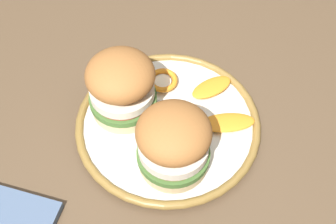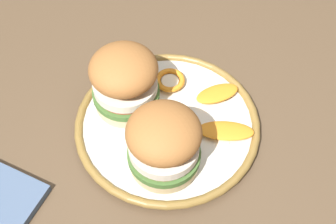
{
  "view_description": "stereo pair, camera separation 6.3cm",
  "coord_description": "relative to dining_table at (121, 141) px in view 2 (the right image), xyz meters",
  "views": [
    {
      "loc": [
        -0.06,
        -0.41,
        1.34
      ],
      "look_at": [
        0.07,
        -0.05,
        0.82
      ],
      "focal_mm": 49.88,
      "sensor_mm": 36.0,
      "label": 1
    },
    {
      "loc": [
        -0.0,
        -0.43,
        1.34
      ],
      "look_at": [
        0.07,
        -0.05,
        0.82
      ],
      "focal_mm": 49.88,
      "sensor_mm": 36.0,
      "label": 2
    }
  ],
  "objects": [
    {
      "name": "orange_peel_strip_short",
      "position": [
        0.15,
        -0.09,
        0.12
      ],
      "size": [
        0.09,
        0.05,
        0.01
      ],
      "color": "orange",
      "rests_on": "dinner_plate"
    },
    {
      "name": "sandwich_half_left",
      "position": [
        0.05,
        -0.12,
        0.17
      ],
      "size": [
        0.12,
        0.12,
        0.1
      ],
      "color": "beige",
      "rests_on": "dinner_plate"
    },
    {
      "name": "orange_peel_strip_long",
      "position": [
        0.15,
        -0.02,
        0.12
      ],
      "size": [
        0.07,
        0.04,
        0.01
      ],
      "color": "orange",
      "rests_on": "dinner_plate"
    },
    {
      "name": "sandwich_half_right",
      "position": [
        0.02,
        -0.01,
        0.17
      ],
      "size": [
        0.1,
        0.1,
        0.1
      ],
      "color": "beige",
      "rests_on": "dinner_plate"
    },
    {
      "name": "dining_table",
      "position": [
        0.0,
        0.0,
        0.0
      ],
      "size": [
        1.26,
        1.05,
        0.78
      ],
      "color": "brown",
      "rests_on": "ground"
    },
    {
      "name": "orange_peel_curled",
      "position": [
        0.09,
        0.02,
        0.12
      ],
      "size": [
        0.05,
        0.05,
        0.01
      ],
      "color": "orange",
      "rests_on": "dinner_plate"
    },
    {
      "name": "dinner_plate",
      "position": [
        0.07,
        -0.05,
        0.11
      ],
      "size": [
        0.27,
        0.27,
        0.02
      ],
      "color": "silver",
      "rests_on": "dining_table"
    }
  ]
}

